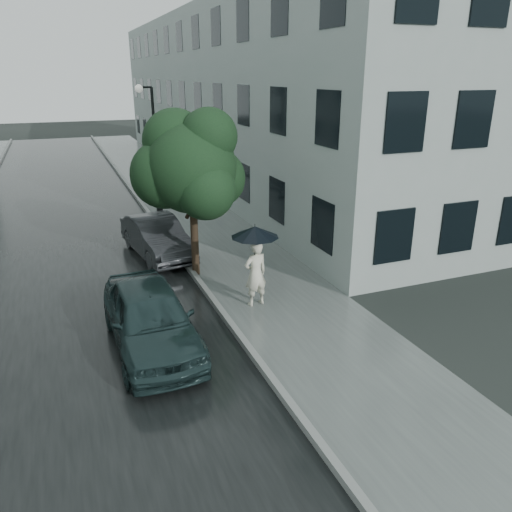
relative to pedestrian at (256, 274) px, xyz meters
name	(u,v)px	position (x,y,z in m)	size (l,w,h in m)	color
ground	(309,335)	(0.55, -2.00, -0.88)	(120.00, 120.00, 0.00)	black
sidewalk	(190,211)	(0.80, 10.00, -0.88)	(3.50, 60.00, 0.01)	slate
kerb_near	(148,213)	(-1.02, 10.00, -0.81)	(0.15, 60.00, 0.15)	slate
asphalt_road	(63,223)	(-4.52, 10.00, -0.88)	(6.85, 60.00, 0.00)	black
building_near	(241,96)	(6.02, 17.50, 3.62)	(7.02, 36.00, 9.00)	gray
pedestrian	(256,274)	(0.00, 0.00, 0.00)	(0.64, 0.42, 1.75)	beige
umbrella	(255,232)	(-0.04, -0.04, 1.15)	(1.56, 1.56, 1.29)	black
street_tree	(191,166)	(-0.90, 2.75, 2.39)	(3.37, 3.06, 4.91)	#332619
lamp_post	(152,142)	(-0.58, 10.42, 2.16)	(0.83, 0.44, 5.34)	black
car_near	(150,317)	(-2.95, -1.16, -0.15)	(1.71, 4.26, 1.45)	#1B2E2F
car_far	(157,237)	(-1.65, 4.73, -0.23)	(1.38, 3.96, 1.31)	#272A2D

